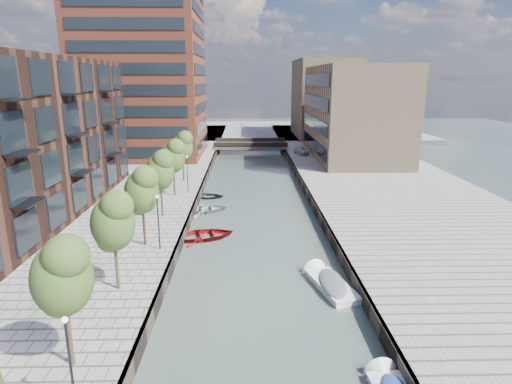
{
  "coord_description": "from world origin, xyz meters",
  "views": [
    {
      "loc": [
        -0.88,
        -5.33,
        13.09
      ],
      "look_at": [
        0.0,
        30.74,
        3.5
      ],
      "focal_mm": 30.0,
      "sensor_mm": 36.0,
      "label": 1
    }
  ],
  "objects_px": {
    "tree_1": "(62,274)",
    "sloop_4": "(206,198)",
    "motorboat_4": "(329,283)",
    "tree_3": "(141,189)",
    "bridge": "(250,145)",
    "car": "(301,150)",
    "tree_4": "(160,169)",
    "sloop_2": "(204,238)",
    "tree_5": "(173,156)",
    "tree_6": "(182,145)",
    "sloop_3": "(205,212)",
    "tree_2": "(113,220)"
  },
  "relations": [
    {
      "from": "tree_1",
      "to": "sloop_4",
      "type": "bearing_deg",
      "value": 84.2
    },
    {
      "from": "motorboat_4",
      "to": "tree_3",
      "type": "bearing_deg",
      "value": 158.5
    },
    {
      "from": "bridge",
      "to": "sloop_4",
      "type": "bearing_deg",
      "value": -100.05
    },
    {
      "from": "sloop_4",
      "to": "car",
      "type": "relative_size",
      "value": 1.08
    },
    {
      "from": "sloop_4",
      "to": "tree_4",
      "type": "bearing_deg",
      "value": 168.08
    },
    {
      "from": "tree_1",
      "to": "sloop_2",
      "type": "height_order",
      "value": "tree_1"
    },
    {
      "from": "tree_5",
      "to": "sloop_4",
      "type": "bearing_deg",
      "value": 39.27
    },
    {
      "from": "bridge",
      "to": "sloop_4",
      "type": "height_order",
      "value": "bridge"
    },
    {
      "from": "tree_5",
      "to": "car",
      "type": "distance_m",
      "value": 30.67
    },
    {
      "from": "tree_1",
      "to": "motorboat_4",
      "type": "height_order",
      "value": "tree_1"
    },
    {
      "from": "tree_6",
      "to": "sloop_4",
      "type": "distance_m",
      "value": 7.6
    },
    {
      "from": "tree_4",
      "to": "sloop_4",
      "type": "height_order",
      "value": "tree_4"
    },
    {
      "from": "tree_3",
      "to": "sloop_4",
      "type": "bearing_deg",
      "value": 79.38
    },
    {
      "from": "bridge",
      "to": "sloop_2",
      "type": "distance_m",
      "value": 43.53
    },
    {
      "from": "tree_5",
      "to": "sloop_3",
      "type": "height_order",
      "value": "tree_5"
    },
    {
      "from": "tree_4",
      "to": "sloop_2",
      "type": "height_order",
      "value": "tree_4"
    },
    {
      "from": "tree_1",
      "to": "car",
      "type": "distance_m",
      "value": 56.09
    },
    {
      "from": "tree_5",
      "to": "tree_3",
      "type": "bearing_deg",
      "value": -90.0
    },
    {
      "from": "tree_1",
      "to": "sloop_3",
      "type": "xyz_separation_m",
      "value": [
        3.46,
        25.23,
        -5.31
      ]
    },
    {
      "from": "sloop_2",
      "to": "sloop_4",
      "type": "relative_size",
      "value": 1.28
    },
    {
      "from": "tree_3",
      "to": "car",
      "type": "height_order",
      "value": "tree_3"
    },
    {
      "from": "sloop_3",
      "to": "sloop_4",
      "type": "xyz_separation_m",
      "value": [
        -0.36,
        5.31,
        0.0
      ]
    },
    {
      "from": "tree_5",
      "to": "tree_6",
      "type": "xyz_separation_m",
      "value": [
        0.0,
        7.0,
        0.0
      ]
    },
    {
      "from": "tree_3",
      "to": "tree_1",
      "type": "bearing_deg",
      "value": -90.0
    },
    {
      "from": "tree_5",
      "to": "motorboat_4",
      "type": "distance_m",
      "value": 23.65
    },
    {
      "from": "tree_6",
      "to": "sloop_3",
      "type": "relative_size",
      "value": 1.28
    },
    {
      "from": "bridge",
      "to": "tree_2",
      "type": "height_order",
      "value": "tree_2"
    },
    {
      "from": "tree_5",
      "to": "tree_6",
      "type": "bearing_deg",
      "value": 90.0
    },
    {
      "from": "bridge",
      "to": "sloop_2",
      "type": "xyz_separation_m",
      "value": [
        -4.44,
        -43.28,
        -1.39
      ]
    },
    {
      "from": "tree_5",
      "to": "sloop_2",
      "type": "xyz_separation_m",
      "value": [
        4.06,
        -10.28,
        -5.31
      ]
    },
    {
      "from": "tree_1",
      "to": "tree_4",
      "type": "bearing_deg",
      "value": 90.0
    },
    {
      "from": "tree_1",
      "to": "tree_4",
      "type": "relative_size",
      "value": 1.0
    },
    {
      "from": "tree_3",
      "to": "motorboat_4",
      "type": "distance_m",
      "value": 14.84
    },
    {
      "from": "tree_3",
      "to": "tree_4",
      "type": "bearing_deg",
      "value": 90.0
    },
    {
      "from": "tree_1",
      "to": "sloop_2",
      "type": "relative_size",
      "value": 1.16
    },
    {
      "from": "tree_4",
      "to": "tree_6",
      "type": "height_order",
      "value": "same"
    },
    {
      "from": "sloop_4",
      "to": "tree_1",
      "type": "bearing_deg",
      "value": -179.7
    },
    {
      "from": "motorboat_4",
      "to": "bridge",
      "type": "bearing_deg",
      "value": 94.9
    },
    {
      "from": "sloop_2",
      "to": "sloop_3",
      "type": "distance_m",
      "value": 7.53
    },
    {
      "from": "tree_4",
      "to": "motorboat_4",
      "type": "distance_m",
      "value": 18.46
    },
    {
      "from": "tree_2",
      "to": "sloop_3",
      "type": "distance_m",
      "value": 19.3
    },
    {
      "from": "tree_5",
      "to": "sloop_4",
      "type": "distance_m",
      "value": 6.65
    },
    {
      "from": "sloop_2",
      "to": "sloop_3",
      "type": "height_order",
      "value": "sloop_2"
    },
    {
      "from": "motorboat_4",
      "to": "car",
      "type": "relative_size",
      "value": 1.47
    },
    {
      "from": "bridge",
      "to": "tree_6",
      "type": "distance_m",
      "value": 27.63
    },
    {
      "from": "tree_4",
      "to": "motorboat_4",
      "type": "relative_size",
      "value": 1.1
    },
    {
      "from": "bridge",
      "to": "sloop_3",
      "type": "bearing_deg",
      "value": -98.03
    },
    {
      "from": "motorboat_4",
      "to": "tree_1",
      "type": "bearing_deg",
      "value": -145.57
    },
    {
      "from": "tree_4",
      "to": "sloop_2",
      "type": "distance_m",
      "value": 7.44
    },
    {
      "from": "tree_2",
      "to": "car",
      "type": "relative_size",
      "value": 1.62
    }
  ]
}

